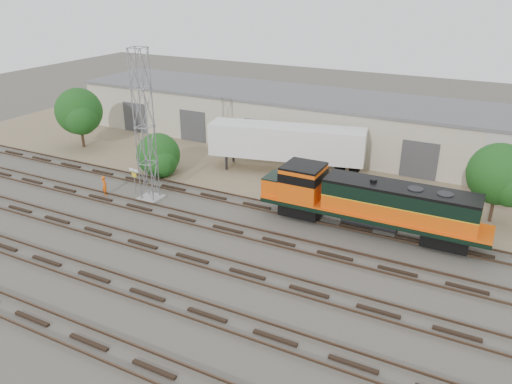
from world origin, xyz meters
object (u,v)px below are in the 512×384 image
at_px(signal_tower, 145,130).
at_px(semi_trailer, 290,144).
at_px(worker, 105,186).
at_px(locomotive, 367,202).

distance_m(signal_tower, semi_trailer, 13.55).
relative_size(signal_tower, worker, 7.16).
height_order(signal_tower, semi_trailer, signal_tower).
bearing_deg(signal_tower, worker, -164.79).
distance_m(locomotive, signal_tower, 17.55).
xyz_separation_m(locomotive, worker, (-20.83, -3.73, -1.39)).
bearing_deg(worker, semi_trailer, -98.03).
bearing_deg(semi_trailer, signal_tower, -136.62).
bearing_deg(signal_tower, semi_trailer, 55.61).
xyz_separation_m(signal_tower, worker, (-3.87, -1.05, -4.99)).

